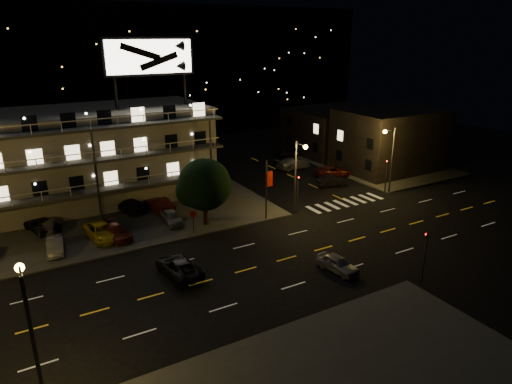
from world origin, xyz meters
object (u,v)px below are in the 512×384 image
side_car_0 (332,181)px  lot_car_7 (51,224)px  lot_car_4 (172,217)px  road_car_east (338,264)px  tree (204,186)px  road_car_west (179,266)px  lot_car_2 (102,231)px

side_car_0 → lot_car_7: bearing=98.2°
lot_car_7 → lot_car_4: bearing=178.6°
lot_car_4 → side_car_0: bearing=6.9°
side_car_0 → road_car_east: bearing=154.9°
tree → road_car_west: (-5.91, -8.08, -3.48)m
lot_car_2 → road_car_east: size_ratio=1.31×
road_car_east → road_car_west: bearing=144.1°
lot_car_2 → lot_car_7: (-3.95, 4.41, -0.08)m
lot_car_7 → road_car_east: 27.86m
lot_car_4 → road_car_west: 10.51m
lot_car_7 → side_car_0: bearing=-164.6°
tree → lot_car_7: tree is taller
lot_car_7 → tree: bearing=175.5°
lot_car_2 → lot_car_7: lot_car_2 is taller
side_car_0 → road_car_west: road_car_west is taller
road_car_east → lot_car_7: bearing=125.1°
lot_car_4 → side_car_0: (22.01, 1.69, -0.14)m
lot_car_2 → lot_car_4: bearing=-5.9°
lot_car_2 → road_car_west: lot_car_2 is taller
tree → side_car_0: 19.82m
tree → lot_car_7: 15.44m
side_car_0 → road_car_east: (-13.64, -17.64, -0.03)m
tree → road_car_west: 10.60m
lot_car_7 → road_car_west: (7.82, -14.25, -0.04)m
lot_car_7 → road_car_west: bearing=138.5°
tree → lot_car_4: bearing=145.4°
tree → road_car_east: 15.45m
side_car_0 → road_car_east: size_ratio=1.08×
tree → lot_car_7: (-13.73, 6.16, -3.44)m
tree → lot_car_2: size_ratio=1.37×
lot_car_2 → road_car_west: bearing=-76.2°
lot_car_7 → side_car_0: lot_car_7 is taller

